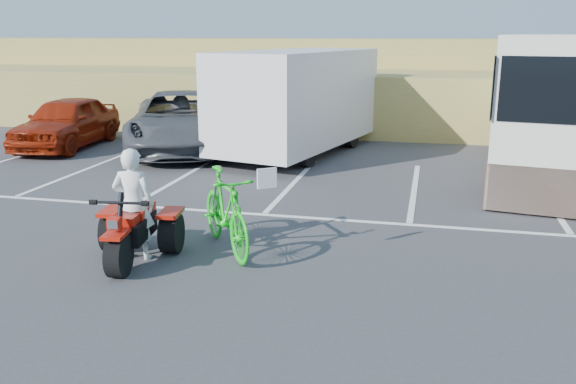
% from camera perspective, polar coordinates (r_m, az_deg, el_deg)
% --- Properties ---
extents(ground, '(100.00, 100.00, 0.00)m').
position_cam_1_polar(ground, '(9.32, -6.26, -6.28)').
color(ground, '#39393C').
rests_on(ground, ground).
extents(parking_stripes, '(28.00, 5.16, 0.01)m').
position_cam_1_polar(parking_stripes, '(12.87, 3.41, -0.29)').
color(parking_stripes, white).
rests_on(parking_stripes, ground).
extents(grass_embankment, '(40.00, 8.50, 3.10)m').
position_cam_1_polar(grass_embankment, '(23.93, 6.21, 10.03)').
color(grass_embankment, olive).
rests_on(grass_embankment, ground).
extents(red_trike_atv, '(1.46, 1.81, 1.07)m').
position_cam_1_polar(red_trike_atv, '(9.47, -14.24, -6.33)').
color(red_trike_atv, '#AA1609').
rests_on(red_trike_atv, ground).
extents(rider, '(0.67, 0.49, 1.70)m').
position_cam_1_polar(rider, '(9.34, -14.27, -1.13)').
color(rider, white).
rests_on(rider, ground).
extents(green_dirt_bike, '(1.75, 2.09, 1.29)m').
position_cam_1_polar(green_dirt_bike, '(9.48, -5.85, -1.81)').
color(green_dirt_bike, '#14BF19').
rests_on(green_dirt_bike, ground).
extents(grey_pickup, '(4.72, 6.63, 1.68)m').
position_cam_1_polar(grey_pickup, '(18.08, -10.01, 6.55)').
color(grey_pickup, '#424449').
rests_on(grey_pickup, ground).
extents(red_car, '(2.17, 4.57, 1.51)m').
position_cam_1_polar(red_car, '(19.37, -20.01, 6.17)').
color(red_car, maroon).
rests_on(red_car, ground).
extents(cargo_trailer, '(3.84, 6.53, 2.86)m').
position_cam_1_polar(cargo_trailer, '(17.16, 0.93, 8.73)').
color(cargo_trailer, silver).
rests_on(cargo_trailer, ground).
extents(rv_motorhome, '(3.73, 9.27, 3.24)m').
position_cam_1_polar(rv_motorhome, '(16.39, 23.63, 6.74)').
color(rv_motorhome, silver).
rests_on(rv_motorhome, ground).
extents(quad_atv_blue, '(1.04, 1.38, 0.89)m').
position_cam_1_polar(quad_atv_blue, '(17.81, -8.62, 3.75)').
color(quad_atv_blue, navy).
rests_on(quad_atv_blue, ground).
extents(quad_atv_green, '(1.42, 1.80, 1.10)m').
position_cam_1_polar(quad_atv_green, '(17.38, 0.95, 3.65)').
color(quad_atv_green, '#155E25').
rests_on(quad_atv_green, ground).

